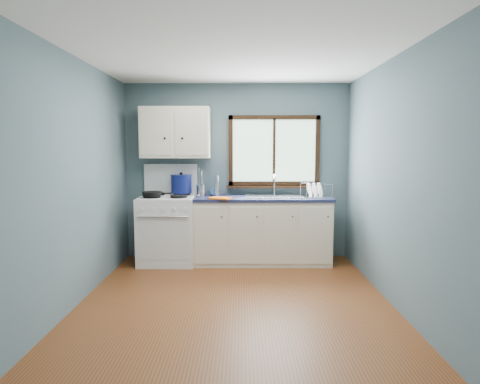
{
  "coord_description": "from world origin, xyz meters",
  "views": [
    {
      "loc": [
        0.07,
        -3.99,
        1.58
      ],
      "look_at": [
        0.05,
        0.9,
        1.05
      ],
      "focal_mm": 30.0,
      "sensor_mm": 36.0,
      "label": 1
    }
  ],
  "objects_px": {
    "base_cabinets": "(262,233)",
    "utensil_crock": "(201,190)",
    "thermos": "(217,186)",
    "dish_rack": "(315,193)",
    "skillet": "(152,194)",
    "stockpot": "(181,184)",
    "sink": "(275,201)",
    "gas_range": "(168,227)"
  },
  "relations": [
    {
      "from": "skillet",
      "to": "dish_rack",
      "type": "bearing_deg",
      "value": -1.74
    },
    {
      "from": "utensil_crock",
      "to": "dish_rack",
      "type": "relative_size",
      "value": 0.96
    },
    {
      "from": "gas_range",
      "to": "utensil_crock",
      "type": "bearing_deg",
      "value": 13.9
    },
    {
      "from": "skillet",
      "to": "stockpot",
      "type": "distance_m",
      "value": 0.48
    },
    {
      "from": "stockpot",
      "to": "utensil_crock",
      "type": "xyz_separation_m",
      "value": [
        0.28,
        -0.04,
        -0.09
      ]
    },
    {
      "from": "thermos",
      "to": "sink",
      "type": "bearing_deg",
      "value": -8.87
    },
    {
      "from": "base_cabinets",
      "to": "dish_rack",
      "type": "distance_m",
      "value": 0.92
    },
    {
      "from": "utensil_crock",
      "to": "thermos",
      "type": "height_order",
      "value": "utensil_crock"
    },
    {
      "from": "stockpot",
      "to": "utensil_crock",
      "type": "bearing_deg",
      "value": -7.89
    },
    {
      "from": "utensil_crock",
      "to": "dish_rack",
      "type": "xyz_separation_m",
      "value": [
        1.58,
        -0.11,
        -0.03
      ]
    },
    {
      "from": "utensil_crock",
      "to": "thermos",
      "type": "xyz_separation_m",
      "value": [
        0.22,
        0.03,
        0.05
      ]
    },
    {
      "from": "skillet",
      "to": "thermos",
      "type": "xyz_separation_m",
      "value": [
        0.84,
        0.32,
        0.07
      ]
    },
    {
      "from": "sink",
      "to": "skillet",
      "type": "height_order",
      "value": "sink"
    },
    {
      "from": "gas_range",
      "to": "utensil_crock",
      "type": "xyz_separation_m",
      "value": [
        0.45,
        0.11,
        0.51
      ]
    },
    {
      "from": "gas_range",
      "to": "stockpot",
      "type": "bearing_deg",
      "value": 41.35
    },
    {
      "from": "skillet",
      "to": "utensil_crock",
      "type": "distance_m",
      "value": 0.68
    },
    {
      "from": "skillet",
      "to": "dish_rack",
      "type": "height_order",
      "value": "dish_rack"
    },
    {
      "from": "gas_range",
      "to": "base_cabinets",
      "type": "height_order",
      "value": "gas_range"
    },
    {
      "from": "sink",
      "to": "dish_rack",
      "type": "height_order",
      "value": "sink"
    },
    {
      "from": "base_cabinets",
      "to": "skillet",
      "type": "distance_m",
      "value": 1.59
    },
    {
      "from": "sink",
      "to": "utensil_crock",
      "type": "height_order",
      "value": "utensil_crock"
    },
    {
      "from": "sink",
      "to": "dish_rack",
      "type": "relative_size",
      "value": 2.01
    },
    {
      "from": "utensil_crock",
      "to": "skillet",
      "type": "bearing_deg",
      "value": -155.29
    },
    {
      "from": "skillet",
      "to": "sink",
      "type": "bearing_deg",
      "value": 0.41
    },
    {
      "from": "base_cabinets",
      "to": "utensil_crock",
      "type": "xyz_separation_m",
      "value": [
        -0.85,
        0.09,
        0.59
      ]
    },
    {
      "from": "base_cabinets",
      "to": "thermos",
      "type": "xyz_separation_m",
      "value": [
        -0.64,
        0.13,
        0.65
      ]
    },
    {
      "from": "thermos",
      "to": "dish_rack",
      "type": "relative_size",
      "value": 0.66
    },
    {
      "from": "stockpot",
      "to": "utensil_crock",
      "type": "height_order",
      "value": "utensil_crock"
    },
    {
      "from": "dish_rack",
      "to": "sink",
      "type": "bearing_deg",
      "value": 169.37
    },
    {
      "from": "base_cabinets",
      "to": "stockpot",
      "type": "xyz_separation_m",
      "value": [
        -1.13,
        0.13,
        0.68
      ]
    },
    {
      "from": "base_cabinets",
      "to": "skillet",
      "type": "height_order",
      "value": "skillet"
    },
    {
      "from": "skillet",
      "to": "utensil_crock",
      "type": "bearing_deg",
      "value": 18.5
    },
    {
      "from": "stockpot",
      "to": "thermos",
      "type": "xyz_separation_m",
      "value": [
        0.5,
        -0.0,
        -0.03
      ]
    },
    {
      "from": "sink",
      "to": "skillet",
      "type": "xyz_separation_m",
      "value": [
        -1.65,
        -0.19,
        0.13
      ]
    },
    {
      "from": "gas_range",
      "to": "sink",
      "type": "bearing_deg",
      "value": 0.71
    },
    {
      "from": "utensil_crock",
      "to": "dish_rack",
      "type": "bearing_deg",
      "value": -4.09
    },
    {
      "from": "base_cabinets",
      "to": "utensil_crock",
      "type": "height_order",
      "value": "utensil_crock"
    },
    {
      "from": "skillet",
      "to": "base_cabinets",
      "type": "bearing_deg",
      "value": 1.22
    },
    {
      "from": "thermos",
      "to": "dish_rack",
      "type": "xyz_separation_m",
      "value": [
        1.36,
        -0.15,
        -0.09
      ]
    },
    {
      "from": "gas_range",
      "to": "thermos",
      "type": "relative_size",
      "value": 4.95
    },
    {
      "from": "base_cabinets",
      "to": "sink",
      "type": "height_order",
      "value": "sink"
    },
    {
      "from": "utensil_crock",
      "to": "sink",
      "type": "bearing_deg",
      "value": -5.15
    }
  ]
}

